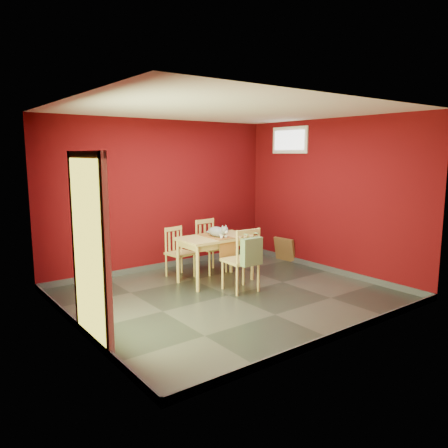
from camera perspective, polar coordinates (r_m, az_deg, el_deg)
ground at (r=6.62m, az=0.63°, el=-9.29°), size 4.50×4.50×0.00m
room_shell at (r=6.60m, az=0.63°, el=-8.88°), size 4.50×4.50×4.50m
doorway at (r=4.94m, az=-17.28°, el=-2.60°), size 0.06×1.01×2.13m
window at (r=8.51m, az=8.57°, el=10.79°), size 0.05×0.90×0.50m
outlet_plate at (r=9.01m, az=0.96°, el=-2.32°), size 0.08×0.02×0.12m
dining_table at (r=7.16m, az=-1.11°, el=-2.38°), size 1.22×0.72×0.76m
table_runner at (r=7.06m, az=-0.59°, el=-2.18°), size 0.32×0.66×0.33m
chair_far_left at (r=7.55m, az=-5.96°, el=-3.58°), size 0.45×0.45×0.85m
chair_far_right at (r=7.79m, az=-1.87°, el=-2.80°), size 0.46×0.46×0.94m
chair_near at (r=6.69m, az=2.40°, el=-4.59°), size 0.49×0.49×0.99m
tote_bag at (r=6.47m, az=3.63°, el=-3.61°), size 0.35×0.20×0.48m
cat at (r=7.10m, az=-0.88°, el=-0.76°), size 0.36×0.50×0.23m
picture_frame at (r=8.71m, az=7.92°, el=-3.29°), size 0.20×0.47×0.46m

